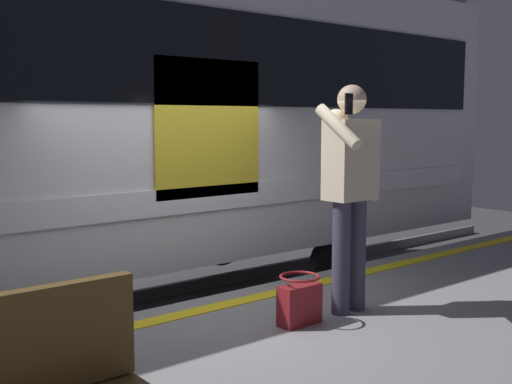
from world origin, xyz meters
TOP-DOWN VIEW (x-y plane):
  - safety_line at (0.00, 0.30)m, footprint 13.02×0.16m
  - track_rail_near at (0.00, -1.35)m, footprint 17.27×0.08m
  - track_rail_far at (0.00, -2.79)m, footprint 17.27×0.08m
  - passenger at (-0.65, 1.04)m, footprint 0.57×0.55m
  - handbag at (-0.14, 1.03)m, footprint 0.33×0.30m

SIDE VIEW (x-z plane):
  - track_rail_near at x=0.00m, z-range 0.00..0.16m
  - track_rail_far at x=0.00m, z-range 0.00..0.16m
  - safety_line at x=0.00m, z-range 0.86..0.87m
  - handbag at x=-0.14m, z-range 0.85..1.22m
  - passenger at x=-0.65m, z-range 1.02..2.78m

